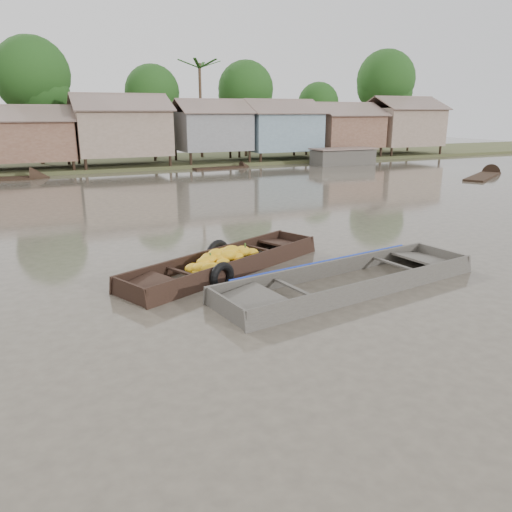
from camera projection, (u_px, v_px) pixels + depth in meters
name	position (u px, v px, depth m)	size (l,w,h in m)	color
ground	(256.00, 312.00, 10.62)	(120.00, 120.00, 0.00)	#4C453A
riverbank	(123.00, 125.00, 38.83)	(120.00, 12.47, 10.22)	#384723
banana_boat	(223.00, 264.00, 13.30)	(6.32, 3.92, 0.90)	black
viewer_boat	(349.00, 284.00, 12.15)	(7.26, 2.88, 0.57)	#3F3A35
distant_boats	(266.00, 166.00, 36.34)	(44.37, 14.79, 1.38)	black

